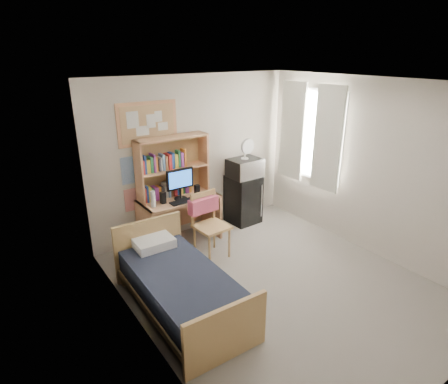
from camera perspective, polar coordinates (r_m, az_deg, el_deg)
floor at (r=5.21m, az=7.84°, el=-13.78°), size 3.60×4.20×0.02m
ceiling at (r=4.32m, az=9.59°, el=16.12°), size 3.60×4.20×0.02m
wall_back at (r=6.22m, az=-4.61°, el=5.51°), size 3.60×0.04×2.60m
wall_left at (r=3.70m, az=-12.44°, el=-5.86°), size 0.04×4.20×2.60m
wall_right at (r=5.93m, az=21.57°, el=3.33°), size 0.04×4.20×2.60m
window_unit at (r=6.53m, az=13.02°, el=8.50°), size 0.10×1.40×1.70m
curtain_left at (r=6.25m, az=15.51°, el=7.75°), size 0.04×0.55×1.70m
curtain_right at (r=6.78m, az=10.36°, el=9.14°), size 0.04×0.55×1.70m
bulletin_board at (r=5.73m, az=-11.57°, el=10.21°), size 0.94×0.03×0.64m
poster_wave at (r=5.78m, az=-14.03°, el=3.24°), size 0.30×0.01×0.42m
poster_japan at (r=5.93m, az=-13.64°, el=-1.09°), size 0.28×0.01×0.36m
desk at (r=6.05m, az=-6.74°, el=-4.27°), size 1.24×0.64×0.77m
desk_chair at (r=5.54m, az=-1.88°, el=-5.23°), size 0.54×0.54×1.00m
mini_fridge at (r=6.71m, az=2.94°, el=-1.08°), size 0.53×0.53×0.87m
bed at (r=4.61m, az=-6.44°, el=-14.86°), size 0.94×1.86×0.51m
hutch at (r=5.86m, az=-7.81°, el=3.86°), size 1.16×0.32×0.95m
monitor at (r=5.76m, az=-6.70°, el=1.14°), size 0.45×0.04×0.48m
keyboard at (r=5.73m, az=-5.93°, el=-1.37°), size 0.48×0.16×0.02m
speaker_left at (r=5.68m, az=-9.28°, el=-0.86°), size 0.08×0.08×0.18m
speaker_right at (r=5.95m, az=-4.13°, el=0.32°), size 0.07×0.07×0.17m
water_bottle at (r=5.57m, az=-10.76°, el=-1.07°), size 0.07×0.07×0.25m
hoodie at (r=5.58m, az=-3.16°, el=-1.99°), size 0.48×0.18×0.23m
microwave at (r=6.50m, az=3.15°, el=3.71°), size 0.57×0.44×0.32m
desk_fan at (r=6.42m, az=3.20°, el=6.44°), size 0.27×0.27×0.32m
pillow at (r=5.03m, az=-10.60°, el=-7.64°), size 0.50×0.35×0.12m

